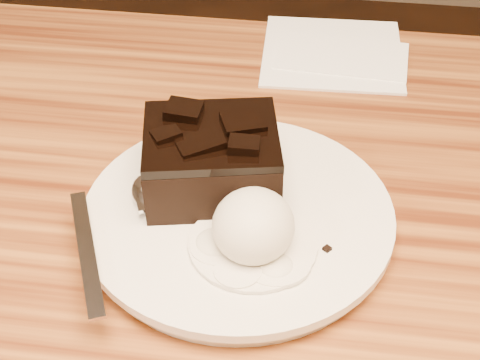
# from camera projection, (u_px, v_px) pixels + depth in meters

# --- Properties ---
(plate) EXTENTS (0.23, 0.23, 0.02)m
(plate) POSITION_uv_depth(u_px,v_px,m) (238.00, 219.00, 0.55)
(plate) COLOR white
(plate) RESTS_ON dining_table
(brownie) EXTENTS (0.11, 0.10, 0.05)m
(brownie) POSITION_uv_depth(u_px,v_px,m) (212.00, 163.00, 0.55)
(brownie) COLOR black
(brownie) RESTS_ON plate
(ice_cream_scoop) EXTENTS (0.06, 0.06, 0.05)m
(ice_cream_scoop) POSITION_uv_depth(u_px,v_px,m) (253.00, 226.00, 0.50)
(ice_cream_scoop) COLOR silver
(ice_cream_scoop) RESTS_ON plate
(melt_puddle) EXTENTS (0.09, 0.09, 0.00)m
(melt_puddle) POSITION_uv_depth(u_px,v_px,m) (253.00, 245.00, 0.51)
(melt_puddle) COLOR white
(melt_puddle) RESTS_ON plate
(spoon) EXTENTS (0.10, 0.18, 0.01)m
(spoon) POSITION_uv_depth(u_px,v_px,m) (153.00, 193.00, 0.55)
(spoon) COLOR silver
(spoon) RESTS_ON plate
(napkin) EXTENTS (0.15, 0.15, 0.01)m
(napkin) POSITION_uv_depth(u_px,v_px,m) (332.00, 52.00, 0.75)
(napkin) COLOR white
(napkin) RESTS_ON dining_table
(crumb_a) EXTENTS (0.01, 0.01, 0.00)m
(crumb_a) POSITION_uv_depth(u_px,v_px,m) (238.00, 210.00, 0.54)
(crumb_a) COLOR black
(crumb_a) RESTS_ON plate
(crumb_b) EXTENTS (0.01, 0.01, 0.00)m
(crumb_b) POSITION_uv_depth(u_px,v_px,m) (327.00, 249.00, 0.51)
(crumb_b) COLOR black
(crumb_b) RESTS_ON plate
(crumb_c) EXTENTS (0.01, 0.01, 0.00)m
(crumb_c) POSITION_uv_depth(u_px,v_px,m) (259.00, 192.00, 0.55)
(crumb_c) COLOR black
(crumb_c) RESTS_ON plate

